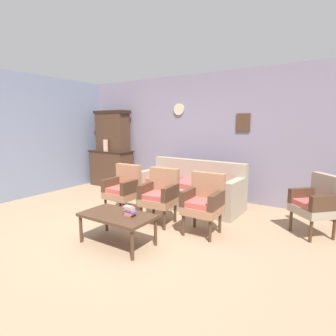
# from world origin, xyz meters

# --- Properties ---
(ground_plane) EXTENTS (7.68, 7.68, 0.00)m
(ground_plane) POSITION_xyz_m (0.00, 0.00, 0.00)
(ground_plane) COLOR #997A5B
(wall_back_with_decor) EXTENTS (6.40, 0.09, 2.70)m
(wall_back_with_decor) POSITION_xyz_m (0.00, 2.63, 1.35)
(wall_back_with_decor) COLOR gray
(wall_back_with_decor) RESTS_ON ground
(wall_left_side) EXTENTS (0.06, 5.20, 2.70)m
(wall_left_side) POSITION_xyz_m (-3.23, 0.00, 1.35)
(wall_left_side) COLOR slate
(wall_left_side) RESTS_ON ground
(side_cabinet) EXTENTS (1.16, 0.55, 0.93)m
(side_cabinet) POSITION_xyz_m (-2.47, 2.25, 0.47)
(side_cabinet) COLOR #472D1E
(side_cabinet) RESTS_ON ground
(cabinet_upper_hutch) EXTENTS (0.99, 0.38, 1.03)m
(cabinet_upper_hutch) POSITION_xyz_m (-2.47, 2.33, 1.45)
(cabinet_upper_hutch) COLOR #472D1E
(cabinet_upper_hutch) RESTS_ON side_cabinet
(vase_on_cabinet) EXTENTS (0.13, 0.13, 0.30)m
(vase_on_cabinet) POSITION_xyz_m (-2.47, 2.07, 1.08)
(vase_on_cabinet) COLOR tan
(vase_on_cabinet) RESTS_ON side_cabinet
(floral_couch) EXTENTS (2.07, 0.88, 0.90)m
(floral_couch) POSITION_xyz_m (0.17, 1.76, 0.33)
(floral_couch) COLOR gray
(floral_couch) RESTS_ON ground
(armchair_near_couch_end) EXTENTS (0.52, 0.49, 0.90)m
(armchair_near_couch_end) POSITION_xyz_m (-0.61, 0.66, 0.50)
(armchair_near_couch_end) COLOR #9E6B4C
(armchair_near_couch_end) RESTS_ON ground
(armchair_by_doorway) EXTENTS (0.56, 0.53, 0.90)m
(armchair_by_doorway) POSITION_xyz_m (0.17, 0.68, 0.50)
(armchair_by_doorway) COLOR #9E6B4C
(armchair_by_doorway) RESTS_ON ground
(armchair_row_middle) EXTENTS (0.53, 0.50, 0.90)m
(armchair_row_middle) POSITION_xyz_m (0.95, 0.69, 0.50)
(armchair_row_middle) COLOR #9E6B4C
(armchair_row_middle) RESTS_ON ground
(wingback_chair_by_fireplace) EXTENTS (0.71, 0.71, 0.90)m
(wingback_chair_by_fireplace) POSITION_xyz_m (2.36, 1.51, 0.50)
(wingback_chair_by_fireplace) COLOR gray
(wingback_chair_by_fireplace) RESTS_ON ground
(coffee_table) EXTENTS (1.00, 0.56, 0.42)m
(coffee_table) POSITION_xyz_m (0.13, -0.28, 0.38)
(coffee_table) COLOR #472D1E
(coffee_table) RESTS_ON ground
(book_stack_on_table) EXTENTS (0.16, 0.11, 0.13)m
(book_stack_on_table) POSITION_xyz_m (0.32, -0.23, 0.48)
(book_stack_on_table) COLOR gray
(book_stack_on_table) RESTS_ON coffee_table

